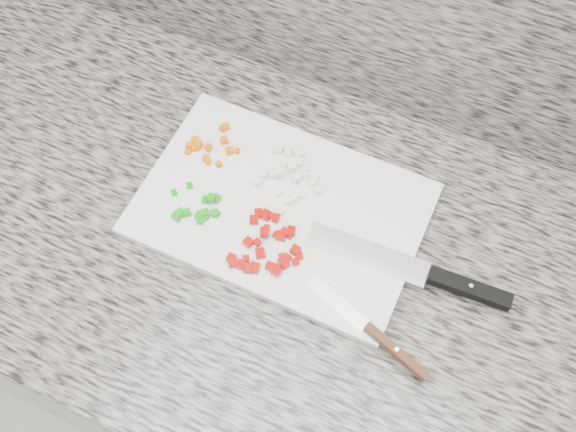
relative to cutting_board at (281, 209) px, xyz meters
name	(u,v)px	position (x,y,z in m)	size (l,w,h in m)	color
cabinet	(299,349)	(0.06, -0.05, -0.48)	(3.92, 0.62, 0.86)	white
countertop	(304,260)	(0.06, -0.05, -0.03)	(3.96, 0.64, 0.04)	slate
cutting_board	(281,209)	(0.00, 0.00, 0.00)	(0.41, 0.27, 0.01)	silver
carrot_pile	(209,145)	(-0.14, 0.05, 0.01)	(0.08, 0.08, 0.02)	#D85B04
onion_pile	(292,172)	(-0.01, 0.06, 0.01)	(0.10, 0.10, 0.02)	silver
green_pepper_pile	(198,209)	(-0.11, -0.06, 0.01)	(0.08, 0.07, 0.02)	#0D8F0E
red_pepper_pile	(267,247)	(0.01, -0.07, 0.01)	(0.10, 0.10, 0.02)	#9F0702
garlic_pile	(274,208)	(-0.01, -0.01, 0.01)	(0.03, 0.05, 0.01)	beige
chef_knife	(433,276)	(0.24, -0.02, 0.01)	(0.29, 0.05, 0.02)	silver
paring_knife	(380,339)	(0.20, -0.13, 0.01)	(0.19, 0.08, 0.02)	silver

